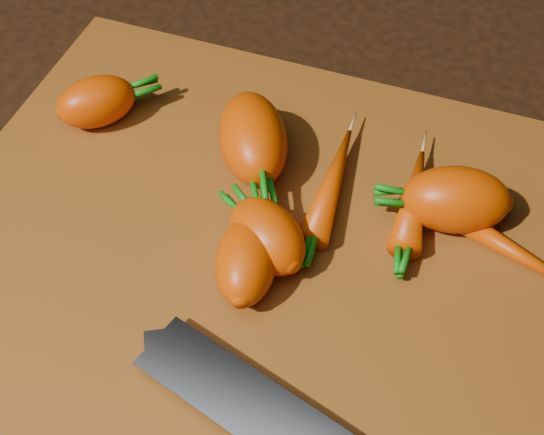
% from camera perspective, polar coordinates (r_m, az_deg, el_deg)
% --- Properties ---
extents(ground, '(2.00, 2.00, 0.01)m').
position_cam_1_polar(ground, '(0.57, -0.34, -2.92)').
color(ground, black).
extents(cutting_board, '(0.50, 0.40, 0.01)m').
position_cam_1_polar(cutting_board, '(0.56, -0.34, -2.27)').
color(cutting_board, brown).
rests_on(cutting_board, ground).
extents(carrot_0, '(0.08, 0.08, 0.04)m').
position_cam_1_polar(carrot_0, '(0.65, -13.10, 8.49)').
color(carrot_0, '#E94400').
rests_on(carrot_0, cutting_board).
extents(carrot_1, '(0.08, 0.08, 0.05)m').
position_cam_1_polar(carrot_1, '(0.53, -0.39, -1.40)').
color(carrot_1, '#E94400').
rests_on(carrot_1, cutting_board).
extents(carrot_2, '(0.09, 0.11, 0.05)m').
position_cam_1_polar(carrot_2, '(0.59, -1.46, 5.99)').
color(carrot_2, '#E94400').
rests_on(carrot_2, cutting_board).
extents(carrot_3, '(0.06, 0.08, 0.04)m').
position_cam_1_polar(carrot_3, '(0.52, -1.95, -3.23)').
color(carrot_3, '#E94400').
rests_on(carrot_3, cutting_board).
extents(carrot_4, '(0.09, 0.07, 0.05)m').
position_cam_1_polar(carrot_4, '(0.57, 13.66, 1.31)').
color(carrot_4, '#E94400').
rests_on(carrot_4, cutting_board).
extents(carrot_5, '(0.03, 0.12, 0.02)m').
position_cam_1_polar(carrot_5, '(0.58, 4.54, 2.63)').
color(carrot_5, '#E94400').
rests_on(carrot_5, cutting_board).
extents(carrot_6, '(0.11, 0.06, 0.02)m').
position_cam_1_polar(carrot_6, '(0.57, 17.64, -2.40)').
color(carrot_6, '#E94400').
rests_on(carrot_6, cutting_board).
extents(carrot_7, '(0.03, 0.10, 0.03)m').
position_cam_1_polar(carrot_7, '(0.58, 10.61, 1.41)').
color(carrot_7, '#E94400').
rests_on(carrot_7, cutting_board).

